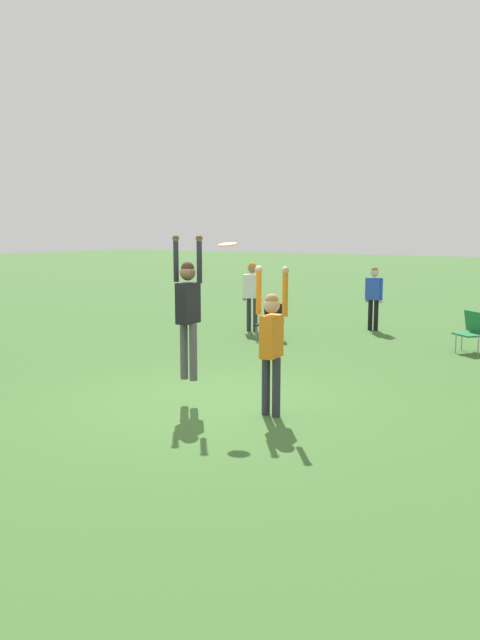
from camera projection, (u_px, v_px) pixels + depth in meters
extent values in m
plane|color=#3D662D|center=(209.00, 403.00, 9.60)|extent=(120.00, 120.00, 0.00)
cylinder|color=#4C4C51|center=(184.00, 351.00, 9.54)|extent=(0.12, 0.12, 0.87)
cylinder|color=#4C4C51|center=(193.00, 352.00, 9.44)|extent=(0.12, 0.12, 0.87)
cube|color=black|center=(188.00, 303.00, 9.38)|extent=(0.24, 0.42, 0.62)
sphere|color=brown|center=(188.00, 273.00, 9.32)|extent=(0.24, 0.24, 0.24)
sphere|color=black|center=(188.00, 268.00, 9.31)|extent=(0.20, 0.20, 0.20)
cylinder|color=black|center=(176.00, 260.00, 9.42)|extent=(0.08, 0.08, 0.65)
sphere|color=brown|center=(176.00, 238.00, 9.37)|extent=(0.10, 0.10, 0.10)
cylinder|color=black|center=(199.00, 261.00, 9.17)|extent=(0.08, 0.08, 0.65)
sphere|color=brown|center=(199.00, 239.00, 9.12)|extent=(0.10, 0.10, 0.10)
cylinder|color=#2D2D38|center=(266.00, 386.00, 8.92)|extent=(0.12, 0.12, 0.85)
cylinder|color=#2D2D38|center=(276.00, 387.00, 8.82)|extent=(0.12, 0.12, 0.85)
cube|color=orange|center=(271.00, 336.00, 8.77)|extent=(0.24, 0.40, 0.60)
sphere|color=tan|center=(272.00, 305.00, 8.70)|extent=(0.23, 0.23, 0.23)
sphere|color=olive|center=(272.00, 301.00, 8.70)|extent=(0.20, 0.20, 0.20)
cylinder|color=orange|center=(259.00, 292.00, 8.80)|extent=(0.08, 0.08, 0.64)
sphere|color=tan|center=(259.00, 269.00, 8.76)|extent=(0.10, 0.10, 0.10)
cylinder|color=orange|center=(285.00, 293.00, 8.56)|extent=(0.08, 0.08, 0.64)
sphere|color=tan|center=(285.00, 270.00, 8.51)|extent=(0.10, 0.10, 0.10)
cylinder|color=#E04C23|center=(227.00, 244.00, 9.07)|extent=(0.27, 0.27, 0.06)
cylinder|color=gray|center=(456.00, 344.00, 13.44)|extent=(0.02, 0.02, 0.42)
cylinder|color=gray|center=(478.00, 346.00, 13.18)|extent=(0.02, 0.02, 0.42)
cylinder|color=gray|center=(462.00, 341.00, 13.82)|extent=(0.02, 0.02, 0.42)
cube|color=#1E753D|center=(470.00, 334.00, 13.48)|extent=(0.77, 0.77, 0.04)
cube|color=#1E753D|center=(474.00, 322.00, 13.65)|extent=(0.51, 0.42, 0.47)
cylinder|color=gray|center=(256.00, 332.00, 15.06)|extent=(0.02, 0.02, 0.40)
cylinder|color=gray|center=(271.00, 334.00, 14.81)|extent=(0.02, 0.02, 0.40)
cylinder|color=gray|center=(266.00, 330.00, 15.41)|extent=(0.02, 0.02, 0.40)
cylinder|color=gray|center=(281.00, 332.00, 15.17)|extent=(0.02, 0.02, 0.40)
cube|color=black|center=(269.00, 325.00, 15.09)|extent=(0.55, 0.55, 0.04)
cube|color=black|center=(274.00, 313.00, 15.24)|extent=(0.52, 0.16, 0.49)
cylinder|color=black|center=(370.00, 315.00, 16.62)|extent=(0.12, 0.12, 0.82)
cylinder|color=black|center=(376.00, 315.00, 16.52)|extent=(0.12, 0.12, 0.82)
cube|color=blue|center=(374.00, 289.00, 16.47)|extent=(0.39, 0.25, 0.58)
sphere|color=beige|center=(374.00, 273.00, 16.41)|extent=(0.22, 0.22, 0.22)
sphere|color=olive|center=(374.00, 270.00, 16.40)|extent=(0.19, 0.19, 0.19)
cylinder|color=blue|center=(367.00, 289.00, 16.59)|extent=(0.08, 0.08, 0.62)
sphere|color=beige|center=(366.00, 301.00, 16.63)|extent=(0.10, 0.10, 0.10)
cylinder|color=blue|center=(381.00, 290.00, 16.36)|extent=(0.08, 0.08, 0.62)
sphere|color=beige|center=(381.00, 302.00, 16.40)|extent=(0.10, 0.10, 0.10)
cylinder|color=#2D2D38|center=(249.00, 314.00, 16.53)|extent=(0.12, 0.12, 0.88)
cylinder|color=#2D2D38|center=(255.00, 315.00, 16.41)|extent=(0.12, 0.12, 0.88)
cube|color=white|center=(252.00, 286.00, 16.36)|extent=(0.49, 0.40, 0.62)
sphere|color=#9E704C|center=(252.00, 269.00, 16.30)|extent=(0.24, 0.24, 0.24)
sphere|color=orange|center=(252.00, 266.00, 16.29)|extent=(0.20, 0.20, 0.20)
cylinder|color=white|center=(244.00, 286.00, 16.51)|extent=(0.08, 0.08, 0.66)
sphere|color=#9E704C|center=(244.00, 299.00, 16.55)|extent=(0.10, 0.10, 0.10)
cylinder|color=white|center=(260.00, 287.00, 16.22)|extent=(0.08, 0.08, 0.66)
sphere|color=#9E704C|center=(260.00, 300.00, 16.27)|extent=(0.10, 0.10, 0.10)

